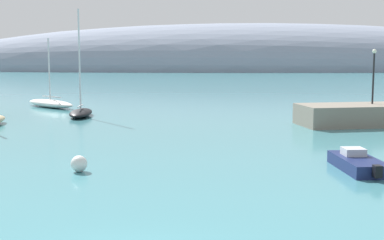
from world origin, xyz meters
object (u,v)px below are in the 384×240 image
Objects in this scene: motorboat_navy_alongside_breakwater at (358,163)px; mooring_buoy_white at (79,164)px; sailboat_black_end_of_line at (81,111)px; harbor_lamp_post at (374,71)px; sailboat_white_near_shore at (50,103)px.

motorboat_navy_alongside_breakwater is 14.58m from mooring_buoy_white.
harbor_lamp_post is (26.40, -5.54, 4.13)m from sailboat_black_end_of_line.
mooring_buoy_white is (-14.57, -0.46, 0.06)m from motorboat_navy_alongside_breakwater.
mooring_buoy_white is at bearing -171.37° from sailboat_black_end_of_line.
sailboat_black_end_of_line is at bearing 35.89° from motorboat_navy_alongside_breakwater.
sailboat_black_end_of_line is 2.20× the size of harbor_lamp_post.
harbor_lamp_post is (21.44, 18.70, 4.21)m from mooring_buoy_white.
harbor_lamp_post reaches higher than motorboat_navy_alongside_breakwater.
motorboat_navy_alongside_breakwater is at bearing 170.15° from sailboat_white_near_shore.
harbor_lamp_post is at bearing -24.13° from motorboat_navy_alongside_breakwater.
sailboat_black_end_of_line is 2.04× the size of motorboat_navy_alongside_breakwater.
sailboat_white_near_shore is at bearing 33.72° from motorboat_navy_alongside_breakwater.
mooring_buoy_white is (10.30, -33.18, -0.06)m from sailboat_white_near_shore.
mooring_buoy_white is (4.96, -24.24, -0.08)m from sailboat_black_end_of_line.
motorboat_navy_alongside_breakwater is at bearing -143.54° from sailboat_black_end_of_line.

